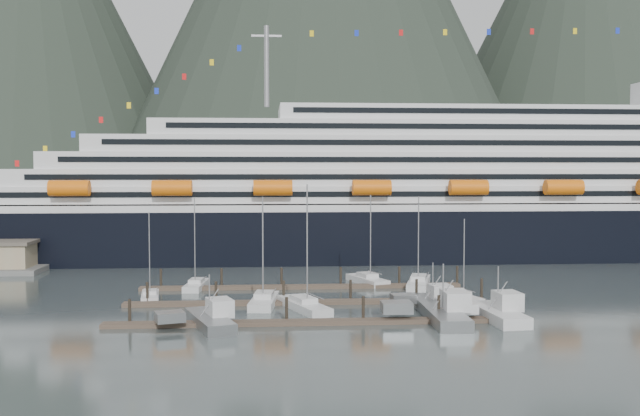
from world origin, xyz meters
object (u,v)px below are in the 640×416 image
(sailboat_h, at_px, (460,298))
(trawler_d, at_px, (497,313))
(sailboat_d, at_px, (304,306))
(sailboat_f, at_px, (367,281))
(sailboat_a, at_px, (150,297))
(sailboat_g, at_px, (419,283))
(sailboat_e, at_px, (196,286))
(cruise_ship, at_px, (463,198))
(trawler_a, at_px, (208,319))
(trawler_c, at_px, (441,313))
(sailboat_c, at_px, (264,302))
(trawler_e, at_px, (432,302))

(sailboat_h, relative_size, trawler_d, 0.96)
(sailboat_d, xyz_separation_m, trawler_d, (22.51, -8.25, 0.45))
(sailboat_f, relative_size, sailboat_h, 1.23)
(sailboat_f, bearing_deg, sailboat_h, -167.34)
(sailboat_a, distance_m, sailboat_g, 40.16)
(sailboat_d, xyz_separation_m, sailboat_e, (-15.16, 18.16, -0.03))
(cruise_ship, relative_size, trawler_a, 17.02)
(cruise_ship, xyz_separation_m, sailboat_f, (-24.52, -34.95, -11.60))
(cruise_ship, xyz_separation_m, sailboat_h, (-14.09, -51.29, -11.64))
(trawler_c, distance_m, trawler_d, 6.60)
(sailboat_e, height_order, sailboat_h, sailboat_e)
(sailboat_c, xyz_separation_m, sailboat_h, (26.57, 1.15, -0.04))
(sailboat_a, height_order, sailboat_c, sailboat_c)
(sailboat_d, bearing_deg, sailboat_e, 19.99)
(sailboat_a, distance_m, sailboat_f, 33.97)
(sailboat_g, distance_m, trawler_d, 26.28)
(sailboat_e, distance_m, sailboat_f, 26.43)
(sailboat_g, bearing_deg, sailboat_c, 136.74)
(sailboat_f, bearing_deg, sailboat_a, 91.03)
(sailboat_h, bearing_deg, trawler_a, 95.92)
(trawler_e, bearing_deg, trawler_c, 171.66)
(sailboat_f, bearing_deg, sailboat_e, 76.19)
(sailboat_a, distance_m, trawler_a, 20.44)
(sailboat_c, distance_m, trawler_d, 29.93)
(trawler_e, bearing_deg, sailboat_e, 54.59)
(sailboat_g, xyz_separation_m, trawler_e, (-2.15, -18.44, 0.42))
(sailboat_g, bearing_deg, sailboat_e, 104.83)
(cruise_ship, height_order, sailboat_a, cruise_ship)
(cruise_ship, relative_size, sailboat_e, 14.97)
(cruise_ship, bearing_deg, sailboat_h, -105.36)
(sailboat_d, relative_size, sailboat_h, 1.42)
(sailboat_a, bearing_deg, sailboat_d, -120.62)
(sailboat_f, relative_size, trawler_e, 1.39)
(sailboat_e, relative_size, trawler_e, 1.36)
(sailboat_e, xyz_separation_m, trawler_e, (31.56, -18.88, 0.44))
(sailboat_e, bearing_deg, sailboat_c, -139.75)
(sailboat_c, distance_m, sailboat_e, 17.85)
(sailboat_d, relative_size, trawler_a, 1.34)
(cruise_ship, relative_size, sailboat_a, 16.89)
(sailboat_a, height_order, sailboat_h, sailboat_a)
(sailboat_f, height_order, trawler_e, sailboat_f)
(cruise_ship, distance_m, trawler_c, 67.84)
(cruise_ship, xyz_separation_m, trawler_c, (-19.72, -63.95, -11.10))
(sailboat_c, bearing_deg, trawler_c, -112.23)
(sailboat_h, height_order, trawler_e, sailboat_h)
(sailboat_c, relative_size, trawler_e, 1.44)
(sailboat_e, xyz_separation_m, trawler_c, (31.07, -26.21, 0.52))
(sailboat_c, relative_size, trawler_a, 1.21)
(sailboat_e, bearing_deg, sailboat_g, -85.09)
(sailboat_h, bearing_deg, sailboat_a, 67.14)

